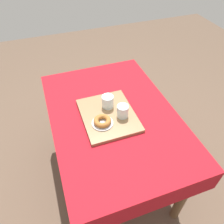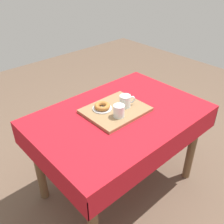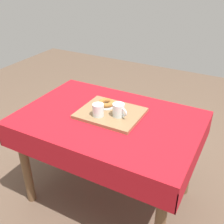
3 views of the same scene
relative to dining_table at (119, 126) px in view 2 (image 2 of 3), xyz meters
The scene contains 7 objects.
ground_plane 0.62m from the dining_table, ahead, with size 6.00×6.00×0.00m, color brown.
dining_table is the anchor object (origin of this frame).
serving_tray 0.12m from the dining_table, 97.49° to the left, with size 0.42×0.34×0.02m, color olive.
tea_mug_left 0.18m from the dining_table, 13.07° to the left, with size 0.11×0.08×0.09m.
water_glass_near 0.18m from the dining_table, 139.03° to the right, with size 0.07×0.07×0.08m.
donut_plate_left 0.18m from the dining_table, 126.55° to the left, with size 0.14×0.14×0.01m, color silver.
sugar_donut_left 0.19m from the dining_table, 126.55° to the left, with size 0.11×0.11×0.03m, color #A3662D.
Camera 2 is at (-1.03, -1.05, 1.67)m, focal length 40.81 mm.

